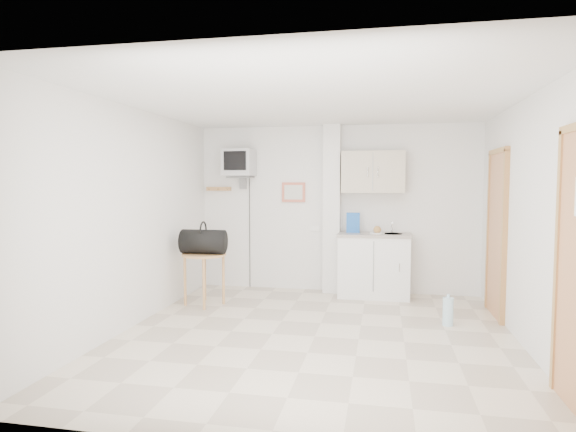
% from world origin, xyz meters
% --- Properties ---
extents(ground, '(4.50, 4.50, 0.00)m').
position_xyz_m(ground, '(0.00, 0.00, 0.00)').
color(ground, beige).
rests_on(ground, ground).
extents(room_envelope, '(4.24, 4.54, 2.55)m').
position_xyz_m(room_envelope, '(0.24, 0.09, 1.54)').
color(room_envelope, white).
rests_on(room_envelope, ground).
extents(kitchenette, '(1.03, 0.58, 2.10)m').
position_xyz_m(kitchenette, '(0.57, 2.00, 0.80)').
color(kitchenette, white).
rests_on(kitchenette, ground).
extents(crt_television, '(0.44, 0.45, 2.15)m').
position_xyz_m(crt_television, '(-1.45, 2.02, 1.94)').
color(crt_television, slate).
rests_on(crt_television, ground).
extents(round_table, '(0.59, 0.59, 0.70)m').
position_xyz_m(round_table, '(-1.65, 1.04, 0.60)').
color(round_table, '#A9864C').
rests_on(round_table, ground).
extents(duffel_bag, '(0.59, 0.34, 0.44)m').
position_xyz_m(duffel_bag, '(-1.65, 1.03, 0.86)').
color(duffel_bag, black).
rests_on(duffel_bag, round_table).
extents(water_bottle, '(0.12, 0.12, 0.36)m').
position_xyz_m(water_bottle, '(1.45, 0.70, 0.16)').
color(water_bottle, '#AFD9EA').
rests_on(water_bottle, ground).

